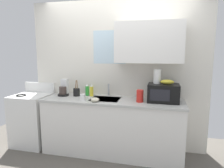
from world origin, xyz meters
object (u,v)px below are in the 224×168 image
object	(u,v)px
stove_range	(33,119)
paper_towel_roll	(157,76)
dish_soap_bottle_yellow	(92,91)
microwave	(163,93)
utensil_crock	(77,92)
banana_bunch	(167,82)
cereal_canister	(140,96)
small_bowl	(95,100)
mug_white	(83,97)
dish_soap_bottle_green	(87,90)
coffee_maker	(64,89)

from	to	relation	value
stove_range	paper_towel_roll	bearing A→B (deg)	2.57
dish_soap_bottle_yellow	stove_range	bearing A→B (deg)	-171.48
microwave	utensil_crock	distance (m)	1.44
banana_bunch	cereal_canister	size ratio (longest dim) A/B	1.09
cereal_canister	dish_soap_bottle_yellow	bearing A→B (deg)	165.78
stove_range	small_bowl	size ratio (longest dim) A/B	8.31
paper_towel_roll	mug_white	size ratio (longest dim) A/B	2.32
banana_bunch	dish_soap_bottle_yellow	xyz separation A→B (m)	(-1.23, 0.11, -0.21)
dish_soap_bottle_yellow	dish_soap_bottle_green	distance (m)	0.10
stove_range	paper_towel_roll	world-z (taller)	paper_towel_roll
paper_towel_roll	dish_soap_bottle_yellow	world-z (taller)	paper_towel_roll
dish_soap_bottle_green	cereal_canister	xyz separation A→B (m)	(0.93, -0.25, -0.00)
utensil_crock	banana_bunch	bearing A→B (deg)	-2.68
banana_bunch	utensil_crock	size ratio (longest dim) A/B	0.73
banana_bunch	stove_range	bearing A→B (deg)	-178.84
microwave	paper_towel_roll	world-z (taller)	paper_towel_roll
banana_bunch	cereal_canister	world-z (taller)	banana_bunch
dish_soap_bottle_green	utensil_crock	xyz separation A→B (m)	(-0.16, -0.08, -0.02)
microwave	cereal_canister	world-z (taller)	microwave
coffee_maker	cereal_canister	world-z (taller)	coffee_maker
microwave	small_bowl	xyz separation A→B (m)	(-1.00, -0.25, -0.10)
paper_towel_roll	coffee_maker	xyz separation A→B (m)	(-1.57, 0.01, -0.28)
microwave	cereal_canister	distance (m)	0.36
paper_towel_roll	stove_range	bearing A→B (deg)	-177.43
dish_soap_bottle_green	dish_soap_bottle_yellow	bearing A→B (deg)	-22.11
banana_bunch	dish_soap_bottle_yellow	world-z (taller)	banana_bunch
dish_soap_bottle_green	coffee_maker	bearing A→B (deg)	-166.79
dish_soap_bottle_green	utensil_crock	size ratio (longest dim) A/B	0.73
stove_range	banana_bunch	xyz separation A→B (m)	(2.30, 0.05, 0.75)
mug_white	stove_range	bearing A→B (deg)	172.05
dish_soap_bottle_yellow	cereal_canister	bearing A→B (deg)	-14.22
utensil_crock	small_bowl	bearing A→B (deg)	-36.18
coffee_maker	small_bowl	bearing A→B (deg)	-24.80
dish_soap_bottle_yellow	dish_soap_bottle_green	size ratio (longest dim) A/B	1.02
coffee_maker	dish_soap_bottle_green	bearing A→B (deg)	13.21
coffee_maker	small_bowl	xyz separation A→B (m)	(0.67, -0.31, -0.07)
small_bowl	coffee_maker	bearing A→B (deg)	155.20
microwave	dish_soap_bottle_yellow	distance (m)	1.19
small_bowl	utensil_crock	bearing A→B (deg)	143.82
stove_range	small_bowl	xyz separation A→B (m)	(1.25, -0.20, 0.47)
paper_towel_roll	dish_soap_bottle_green	bearing A→B (deg)	175.09
cereal_canister	small_bowl	xyz separation A→B (m)	(-0.66, -0.15, -0.06)
stove_range	microwave	distance (m)	2.32
cereal_canister	mug_white	distance (m)	0.89
dish_soap_bottle_green	small_bowl	bearing A→B (deg)	-55.79
banana_bunch	dish_soap_bottle_green	size ratio (longest dim) A/B	1.01
paper_towel_roll	cereal_canister	bearing A→B (deg)	-147.99
stove_range	microwave	xyz separation A→B (m)	(2.25, 0.04, 0.58)
coffee_maker	cereal_canister	xyz separation A→B (m)	(1.33, -0.16, -0.01)
microwave	dish_soap_bottle_green	world-z (taller)	microwave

